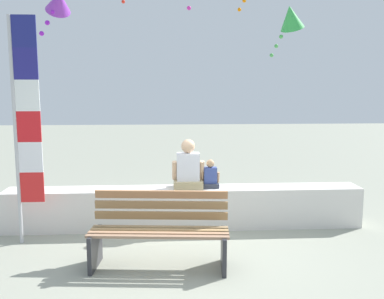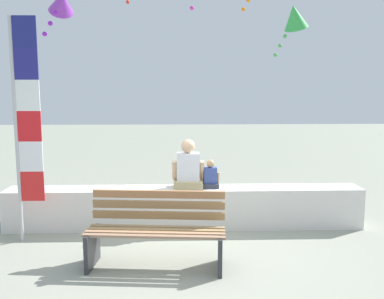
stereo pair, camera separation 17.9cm
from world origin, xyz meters
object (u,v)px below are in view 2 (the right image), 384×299
(park_bench, at_px, (156,232))
(kite_purple, at_px, (61,3))
(person_adult, at_px, (188,169))
(flag_banner, at_px, (24,119))
(kite_green, at_px, (295,17))
(person_child, at_px, (210,177))

(park_bench, bearing_deg, kite_purple, 123.59)
(park_bench, xyz_separation_m, person_adult, (0.43, 1.44, 0.50))
(flag_banner, distance_m, kite_purple, 2.49)
(kite_green, bearing_deg, person_adult, -134.99)
(person_child, relative_size, kite_green, 0.41)
(kite_green, height_order, kite_purple, kite_purple)
(person_adult, bearing_deg, flag_banner, -166.44)
(kite_green, bearing_deg, kite_purple, -166.22)
(person_adult, height_order, person_child, person_adult)
(flag_banner, bearing_deg, kite_purple, 85.08)
(kite_purple, bearing_deg, person_adult, -27.74)
(person_adult, height_order, flag_banner, flag_banner)
(person_adult, relative_size, person_child, 1.72)
(park_bench, relative_size, person_adult, 2.27)
(person_adult, distance_m, flag_banner, 2.47)
(park_bench, distance_m, person_adult, 1.58)
(person_adult, bearing_deg, kite_purple, 152.26)
(person_adult, relative_size, flag_banner, 0.24)
(park_bench, bearing_deg, person_child, 61.84)
(park_bench, distance_m, person_child, 1.67)
(park_bench, xyz_separation_m, flag_banner, (-1.84, 0.89, 1.32))
(kite_purple, bearing_deg, park_bench, -56.41)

